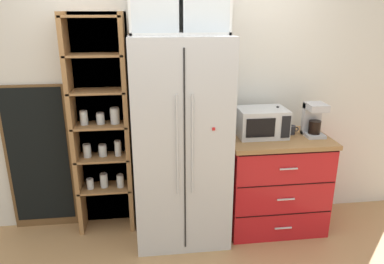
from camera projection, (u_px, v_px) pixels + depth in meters
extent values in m
plane|color=tan|center=(182.00, 234.00, 3.48)|extent=(10.72, 10.72, 0.00)
cube|color=silver|center=(177.00, 94.00, 3.45)|extent=(5.02, 0.10, 2.55)
cube|color=silver|center=(181.00, 142.00, 3.20)|extent=(0.82, 0.65, 1.85)
cube|color=black|center=(185.00, 157.00, 2.89)|extent=(0.01, 0.01, 1.70)
cylinder|color=silver|center=(177.00, 147.00, 2.85)|extent=(0.02, 0.02, 0.83)
cylinder|color=silver|center=(192.00, 146.00, 2.86)|extent=(0.02, 0.02, 0.83)
cube|color=red|center=(214.00, 129.00, 2.85)|extent=(0.02, 0.01, 0.02)
cube|color=brown|center=(102.00, 124.00, 3.42)|extent=(0.56, 0.04, 2.03)
cube|color=#9E7042|center=(74.00, 130.00, 3.25)|extent=(0.04, 0.26, 2.03)
cube|color=#9E7042|center=(127.00, 128.00, 3.31)|extent=(0.04, 0.26, 2.03)
cube|color=#9E7042|center=(106.00, 188.00, 3.46)|extent=(0.50, 0.26, 0.02)
cylinder|color=silver|center=(90.00, 184.00, 3.41)|extent=(0.07, 0.07, 0.09)
cylinder|color=white|center=(90.00, 185.00, 3.42)|extent=(0.06, 0.06, 0.06)
cylinder|color=#B2B2B7|center=(90.00, 179.00, 3.40)|extent=(0.06, 0.06, 0.01)
cylinder|color=silver|center=(104.00, 181.00, 3.44)|extent=(0.07, 0.07, 0.13)
cylinder|color=#B77A38|center=(104.00, 183.00, 3.45)|extent=(0.06, 0.06, 0.09)
cylinder|color=#B2B2B7|center=(104.00, 174.00, 3.42)|extent=(0.07, 0.07, 0.01)
cylinder|color=silver|center=(120.00, 181.00, 3.44)|extent=(0.07, 0.07, 0.11)
cylinder|color=#CCB78C|center=(120.00, 183.00, 3.45)|extent=(0.06, 0.06, 0.08)
cylinder|color=#B2B2B7|center=(120.00, 175.00, 3.42)|extent=(0.06, 0.06, 0.01)
cube|color=#9E7042|center=(103.00, 157.00, 3.37)|extent=(0.50, 0.26, 0.02)
cylinder|color=silver|center=(87.00, 151.00, 3.34)|extent=(0.07, 0.07, 0.11)
cylinder|color=white|center=(87.00, 153.00, 3.34)|extent=(0.06, 0.06, 0.08)
cylinder|color=#B2B2B7|center=(86.00, 145.00, 3.32)|extent=(0.07, 0.07, 0.01)
cylinder|color=silver|center=(103.00, 151.00, 3.36)|extent=(0.08, 0.08, 0.10)
cylinder|color=#E0C67F|center=(103.00, 152.00, 3.37)|extent=(0.06, 0.06, 0.07)
cylinder|color=#B2B2B7|center=(102.00, 145.00, 3.34)|extent=(0.07, 0.07, 0.01)
cylinder|color=silver|center=(118.00, 149.00, 3.36)|extent=(0.06, 0.06, 0.14)
cylinder|color=beige|center=(118.00, 151.00, 3.37)|extent=(0.05, 0.05, 0.09)
cylinder|color=#B2B2B7|center=(117.00, 141.00, 3.34)|extent=(0.06, 0.06, 0.01)
cube|color=#9E7042|center=(100.00, 125.00, 3.27)|extent=(0.50, 0.26, 0.02)
cylinder|color=silver|center=(84.00, 118.00, 3.23)|extent=(0.07, 0.07, 0.12)
cylinder|color=#2D2D2D|center=(84.00, 120.00, 3.24)|extent=(0.06, 0.06, 0.08)
cylinder|color=#B2B2B7|center=(83.00, 111.00, 3.21)|extent=(0.06, 0.06, 0.01)
cylinder|color=silver|center=(100.00, 119.00, 3.26)|extent=(0.07, 0.07, 0.09)
cylinder|color=brown|center=(101.00, 121.00, 3.26)|extent=(0.06, 0.06, 0.06)
cylinder|color=#B2B2B7|center=(100.00, 113.00, 3.24)|extent=(0.07, 0.07, 0.01)
cylinder|color=silver|center=(115.00, 116.00, 3.26)|extent=(0.08, 0.08, 0.14)
cylinder|color=#382316|center=(115.00, 119.00, 3.27)|extent=(0.07, 0.07, 0.09)
cylinder|color=#B2B2B7|center=(114.00, 108.00, 3.24)|extent=(0.08, 0.08, 0.01)
cube|color=#9E7042|center=(97.00, 91.00, 3.17)|extent=(0.50, 0.26, 0.02)
cube|color=#9E7042|center=(94.00, 55.00, 3.07)|extent=(0.50, 0.26, 0.02)
cube|color=#9E7042|center=(91.00, 16.00, 2.97)|extent=(0.50, 0.26, 0.02)
cube|color=red|center=(274.00, 184.00, 3.50)|extent=(0.91, 0.58, 0.89)
cube|color=#9E7042|center=(278.00, 139.00, 3.35)|extent=(0.94, 0.61, 0.04)
cube|color=black|center=(284.00, 215.00, 3.27)|extent=(0.89, 0.00, 0.01)
cube|color=silver|center=(283.00, 228.00, 3.30)|extent=(0.16, 0.01, 0.01)
cube|color=black|center=(287.00, 185.00, 3.18)|extent=(0.89, 0.00, 0.01)
cube|color=silver|center=(286.00, 199.00, 3.21)|extent=(0.16, 0.01, 0.01)
cube|color=black|center=(290.00, 154.00, 3.08)|extent=(0.89, 0.00, 0.01)
cube|color=silver|center=(289.00, 169.00, 3.12)|extent=(0.16, 0.01, 0.01)
cube|color=silver|center=(262.00, 122.00, 3.33)|extent=(0.44, 0.32, 0.26)
cube|color=black|center=(261.00, 128.00, 3.17)|extent=(0.26, 0.01, 0.17)
cube|color=black|center=(286.00, 127.00, 3.20)|extent=(0.08, 0.01, 0.20)
cube|color=#B7B7BC|center=(313.00, 134.00, 3.36)|extent=(0.17, 0.20, 0.03)
cube|color=#B7B7BC|center=(311.00, 118.00, 3.38)|extent=(0.17, 0.06, 0.30)
cube|color=#B7B7BC|center=(316.00, 107.00, 3.27)|extent=(0.17, 0.20, 0.06)
cylinder|color=black|center=(315.00, 127.00, 3.32)|extent=(0.11, 0.11, 0.12)
cylinder|color=#2D2D33|center=(291.00, 130.00, 3.40)|extent=(0.08, 0.08, 0.08)
torus|color=#2D2D33|center=(296.00, 129.00, 3.41)|extent=(0.05, 0.01, 0.05)
cylinder|color=silver|center=(276.00, 125.00, 3.37)|extent=(0.06, 0.06, 0.19)
cone|color=silver|center=(277.00, 114.00, 3.34)|extent=(0.06, 0.06, 0.04)
cylinder|color=silver|center=(277.00, 111.00, 3.33)|extent=(0.02, 0.02, 0.07)
cylinder|color=black|center=(278.00, 107.00, 3.32)|extent=(0.02, 0.02, 0.01)
cube|color=silver|center=(179.00, 33.00, 2.92)|extent=(0.79, 0.32, 0.02)
cylinder|color=silver|center=(145.00, 32.00, 2.89)|extent=(0.05, 0.05, 0.00)
cylinder|color=silver|center=(145.00, 27.00, 2.88)|extent=(0.01, 0.01, 0.07)
cone|color=silver|center=(144.00, 19.00, 2.86)|extent=(0.06, 0.06, 0.05)
cylinder|color=silver|center=(168.00, 31.00, 2.91)|extent=(0.05, 0.05, 0.00)
cylinder|color=silver|center=(168.00, 27.00, 2.90)|extent=(0.01, 0.01, 0.07)
cone|color=silver|center=(168.00, 19.00, 2.88)|extent=(0.06, 0.06, 0.05)
cylinder|color=silver|center=(191.00, 31.00, 2.93)|extent=(0.05, 0.05, 0.00)
cylinder|color=silver|center=(191.00, 27.00, 2.92)|extent=(0.01, 0.01, 0.07)
cone|color=silver|center=(191.00, 19.00, 2.90)|extent=(0.06, 0.06, 0.05)
cylinder|color=silver|center=(213.00, 31.00, 2.95)|extent=(0.05, 0.05, 0.00)
cylinder|color=silver|center=(213.00, 27.00, 2.94)|extent=(0.01, 0.01, 0.07)
cone|color=silver|center=(213.00, 19.00, 2.92)|extent=(0.06, 0.06, 0.05)
cube|color=brown|center=(40.00, 159.00, 3.41)|extent=(0.60, 0.04, 1.41)
cube|color=black|center=(39.00, 157.00, 3.38)|extent=(0.54, 0.01, 1.31)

